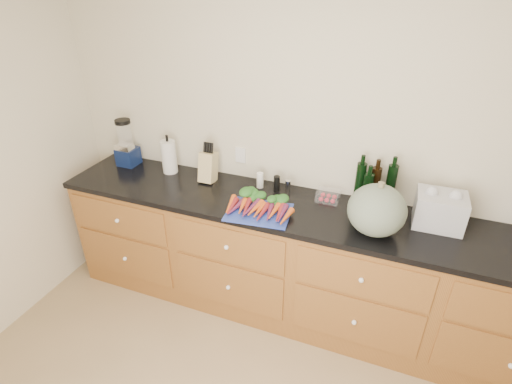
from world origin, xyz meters
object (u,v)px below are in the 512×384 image
at_px(squash, 377,210).
at_px(blender_appliance, 126,145).
at_px(carrots, 261,206).
at_px(tomato_box, 328,196).
at_px(knife_block, 208,167).
at_px(cutting_board, 259,212).
at_px(paper_towel, 169,157).

height_order(squash, blender_appliance, blender_appliance).
xyz_separation_m(carrots, tomato_box, (0.39, 0.29, 0.00)).
height_order(carrots, knife_block, knife_block).
distance_m(cutting_board, blender_appliance, 1.33).
xyz_separation_m(squash, tomato_box, (-0.35, 0.28, -0.12)).
distance_m(blender_appliance, knife_block, 0.75).
bearing_deg(paper_towel, carrots, -17.93).
xyz_separation_m(cutting_board, tomato_box, (0.39, 0.33, 0.03)).
xyz_separation_m(blender_appliance, paper_towel, (0.40, 0.00, -0.04)).
bearing_deg(blender_appliance, tomato_box, 0.41).
distance_m(carrots, squash, 0.75).
relative_size(blender_appliance, paper_towel, 1.47).
height_order(squash, paper_towel, squash).
bearing_deg(paper_towel, tomato_box, 0.45).
bearing_deg(knife_block, tomato_box, 1.87).
relative_size(paper_towel, tomato_box, 1.69).
bearing_deg(tomato_box, knife_block, -178.13).
bearing_deg(squash, cutting_board, -176.02).
distance_m(squash, tomato_box, 0.46).
bearing_deg(tomato_box, squash, -38.80).
height_order(blender_appliance, paper_towel, blender_appliance).
bearing_deg(squash, tomato_box, 141.20).
height_order(cutting_board, knife_block, knife_block).
height_order(blender_appliance, knife_block, blender_appliance).
bearing_deg(knife_block, blender_appliance, 178.63).
bearing_deg(carrots, cutting_board, -90.00).
height_order(cutting_board, paper_towel, paper_towel).
bearing_deg(cutting_board, tomato_box, 40.03).
height_order(carrots, squash, squash).
bearing_deg(blender_appliance, paper_towel, 0.30).
bearing_deg(paper_towel, squash, -9.41).
relative_size(carrots, paper_towel, 1.72).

